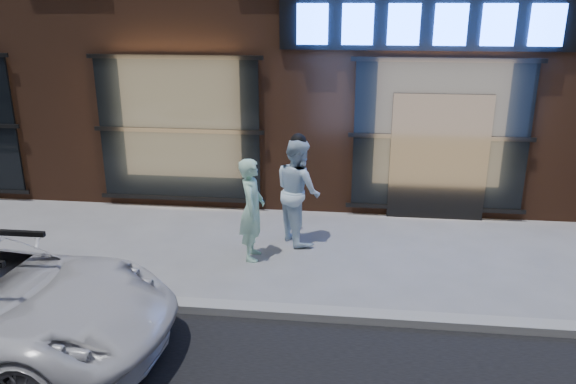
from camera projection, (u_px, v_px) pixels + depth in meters
name	position (u px, v px, depth m)	size (l,w,h in m)	color
ground	(472.00, 327.00, 7.20)	(90.00, 90.00, 0.00)	slate
curb	(472.00, 323.00, 7.18)	(60.00, 0.25, 0.12)	gray
man_bowtie	(252.00, 209.00, 8.93)	(0.61, 0.40, 1.67)	#B5EDCA
man_cap	(298.00, 191.00, 9.57)	(0.89, 0.69, 1.83)	white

